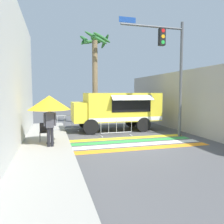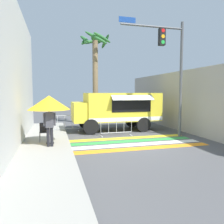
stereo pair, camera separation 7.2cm
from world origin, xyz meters
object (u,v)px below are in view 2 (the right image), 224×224
(traffic_signal_pole, at_px, (171,60))
(vendor_person, at_px, (50,124))
(food_truck, at_px, (115,108))
(barricade_front, at_px, (116,127))
(patio_umbrella, at_px, (49,103))
(folding_chair, at_px, (44,130))
(palm_tree, at_px, (95,64))
(barricade_side, at_px, (65,124))

(traffic_signal_pole, bearing_deg, vendor_person, -170.15)
(food_truck, bearing_deg, barricade_front, -104.20)
(patio_umbrella, height_order, barricade_front, patio_umbrella)
(food_truck, xyz_separation_m, folding_chair, (-4.40, -2.71, -0.82))
(traffic_signal_pole, distance_m, folding_chair, 7.67)
(vendor_person, distance_m, barricade_front, 4.26)
(palm_tree, bearing_deg, folding_chair, -123.45)
(barricade_side, relative_size, palm_tree, 0.27)
(palm_tree, bearing_deg, vendor_person, -116.46)
(food_truck, xyz_separation_m, traffic_signal_pole, (2.35, -2.79, 2.81))
(vendor_person, bearing_deg, palm_tree, 63.66)
(patio_umbrella, height_order, vendor_person, patio_umbrella)
(traffic_signal_pole, distance_m, palm_tree, 6.38)
(vendor_person, xyz_separation_m, barricade_front, (3.65, 2.10, -0.62))
(patio_umbrella, height_order, folding_chair, patio_umbrella)
(traffic_signal_pole, height_order, patio_umbrella, traffic_signal_pole)
(traffic_signal_pole, xyz_separation_m, barricade_front, (-2.81, 0.98, -3.78))
(patio_umbrella, relative_size, vendor_person, 1.26)
(food_truck, distance_m, barricade_side, 3.39)
(food_truck, distance_m, barricade_front, 2.10)
(barricade_front, relative_size, barricade_side, 1.01)
(barricade_front, xyz_separation_m, palm_tree, (-0.34, 4.55, 4.13))
(food_truck, relative_size, barricade_side, 3.05)
(patio_umbrella, relative_size, palm_tree, 0.32)
(patio_umbrella, xyz_separation_m, folding_chair, (-0.28, 0.66, -1.36))
(vendor_person, xyz_separation_m, palm_tree, (3.31, 6.65, 3.51))
(traffic_signal_pole, xyz_separation_m, folding_chair, (-6.75, 0.08, -3.63))
(patio_umbrella, xyz_separation_m, barricade_side, (0.88, 3.68, -1.50))
(food_truck, distance_m, palm_tree, 4.26)
(barricade_side, distance_m, palm_tree, 5.38)
(patio_umbrella, xyz_separation_m, vendor_person, (0.01, -0.54, -0.88))
(barricade_front, bearing_deg, palm_tree, 94.26)
(patio_umbrella, distance_m, folding_chair, 1.54)
(barricade_side, bearing_deg, traffic_signal_pole, -29.04)
(patio_umbrella, xyz_separation_m, palm_tree, (3.32, 6.11, 2.63))
(food_truck, bearing_deg, folding_chair, -148.35)
(folding_chair, distance_m, barricade_side, 3.24)
(folding_chair, relative_size, barricade_side, 0.48)
(traffic_signal_pole, bearing_deg, barricade_side, 150.96)
(patio_umbrella, bearing_deg, palm_tree, 61.48)
(traffic_signal_pole, bearing_deg, barricade_front, 160.78)
(barricade_side, bearing_deg, patio_umbrella, -103.44)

